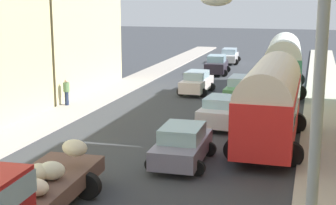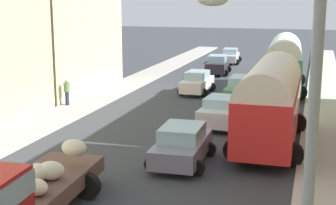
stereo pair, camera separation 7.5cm
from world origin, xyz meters
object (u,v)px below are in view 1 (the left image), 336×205
object	(u,v)px
car_5	(241,89)
car_2	(229,56)
parked_bus_0	(270,99)
car_4	(221,111)
car_0	(197,82)
streetlamp_near	(296,189)
car_1	(216,65)
parked_bus_1	(284,61)
pedestrian_0	(66,92)
car_3	(182,145)
cargo_truck_0	(8,197)

from	to	relation	value
car_5	car_2	bearing A→B (deg)	101.79
parked_bus_0	car_5	world-z (taller)	parked_bus_0
car_2	car_4	bearing A→B (deg)	-81.47
car_0	streetlamp_near	bearing A→B (deg)	-74.08
car_4	streetlamp_near	size ratio (longest dim) A/B	0.55
car_1	parked_bus_1	bearing A→B (deg)	-47.75
car_1	pedestrian_0	size ratio (longest dim) A/B	2.26
car_3	pedestrian_0	distance (m)	12.59
car_5	car_1	bearing A→B (deg)	108.95
parked_bus_1	car_4	bearing A→B (deg)	-102.82
parked_bus_1	car_2	xyz separation A→B (m)	(-6.22, 14.27, -1.43)
parked_bus_1	car_4	world-z (taller)	parked_bus_1
car_0	pedestrian_0	bearing A→B (deg)	-135.35
parked_bus_1	car_5	xyz separation A→B (m)	(-2.40, -4.03, -1.37)
car_0	car_5	size ratio (longest dim) A/B	0.91
cargo_truck_0	car_2	size ratio (longest dim) A/B	1.79
parked_bus_0	car_5	xyz separation A→B (m)	(-2.68, 9.63, -1.35)
car_0	car_4	distance (m)	9.05
car_0	car_5	distance (m)	3.73
car_1	streetlamp_near	xyz separation A→B (m)	(8.02, -35.98, 3.25)
parked_bus_0	cargo_truck_0	xyz separation A→B (m)	(-6.18, -11.18, -0.91)
car_0	car_2	bearing A→B (deg)	91.65
cargo_truck_0	car_3	xyz separation A→B (m)	(3.01, 7.64, -0.46)
car_4	car_5	size ratio (longest dim) A/B	0.88
parked_bus_0	car_2	size ratio (longest dim) A/B	2.01
parked_bus_1	parked_bus_0	bearing A→B (deg)	-88.82
parked_bus_0	pedestrian_0	bearing A→B (deg)	159.70
cargo_truck_0	streetlamp_near	distance (m)	9.43
car_0	car_4	xyz separation A→B (m)	(3.28, -8.43, 0.01)
parked_bus_0	car_0	size ratio (longest dim) A/B	2.15
car_5	streetlamp_near	bearing A→B (deg)	-80.27
car_3	pedestrian_0	size ratio (longest dim) A/B	2.34
car_1	car_2	distance (m)	7.57
car_5	streetlamp_near	world-z (taller)	streetlamp_near
car_3	car_4	bearing A→B (deg)	86.18
car_2	car_5	bearing A→B (deg)	-78.21
car_5	pedestrian_0	world-z (taller)	pedestrian_0
car_0	car_3	bearing A→B (deg)	-79.08
car_0	streetlamp_near	world-z (taller)	streetlamp_near
parked_bus_1	car_0	bearing A→B (deg)	-157.45
parked_bus_0	car_3	world-z (taller)	parked_bus_0
car_1	car_4	distance (m)	17.89
car_1	car_3	bearing A→B (deg)	-82.37
streetlamp_near	car_2	bearing A→B (deg)	100.60
cargo_truck_0	car_0	bearing A→B (deg)	89.61
car_1	car_5	xyz separation A→B (m)	(3.69, -10.73, -0.02)
parked_bus_0	cargo_truck_0	distance (m)	12.81
car_2	car_3	size ratio (longest dim) A/B	1.03
parked_bus_0	streetlamp_near	xyz separation A→B (m)	(1.65, -15.62, 1.92)
car_0	car_2	size ratio (longest dim) A/B	0.93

